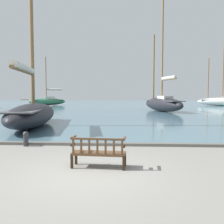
% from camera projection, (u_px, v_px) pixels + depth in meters
% --- Properties ---
extents(ground_plane, '(160.00, 160.00, 0.00)m').
position_uv_depth(ground_plane, '(88.00, 174.00, 6.81)').
color(ground_plane, gray).
extents(harbor_water, '(100.00, 80.00, 0.08)m').
position_uv_depth(harbor_water, '(121.00, 105.00, 50.64)').
color(harbor_water, slate).
rests_on(harbor_water, ground).
extents(quay_edge_kerb, '(40.00, 0.30, 0.12)m').
position_uv_depth(quay_edge_kerb, '(102.00, 144.00, 10.64)').
color(quay_edge_kerb, '#5B5954').
rests_on(quay_edge_kerb, ground).
extents(park_bench, '(1.63, 0.64, 0.92)m').
position_uv_depth(park_bench, '(99.00, 152.00, 7.40)').
color(park_bench, black).
rests_on(park_bench, ground).
extents(sailboat_mid_port, '(3.80, 9.88, 12.88)m').
position_uv_depth(sailboat_mid_port, '(32.00, 112.00, 16.45)').
color(sailboat_mid_port, black).
rests_on(sailboat_mid_port, harbor_water).
extents(sailboat_outer_starboard, '(8.12, 4.03, 9.40)m').
position_uv_depth(sailboat_outer_starboard, '(47.00, 101.00, 48.93)').
color(sailboat_outer_starboard, '#2D6647').
rests_on(sailboat_outer_starboard, harbor_water).
extents(sailboat_far_starboard, '(4.87, 9.72, 13.82)m').
position_uv_depth(sailboat_far_starboard, '(163.00, 102.00, 31.02)').
color(sailboat_far_starboard, black).
rests_on(sailboat_far_starboard, harbor_water).
extents(sailboat_nearest_port, '(9.36, 4.88, 12.70)m').
position_uv_depth(sailboat_nearest_port, '(224.00, 100.00, 45.94)').
color(sailboat_nearest_port, silver).
rests_on(sailboat_nearest_port, harbor_water).
extents(mooring_bollard, '(0.23, 0.23, 0.63)m').
position_uv_depth(mooring_bollard, '(26.00, 138.00, 10.50)').
color(mooring_bollard, '#2D2D33').
rests_on(mooring_bollard, ground).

